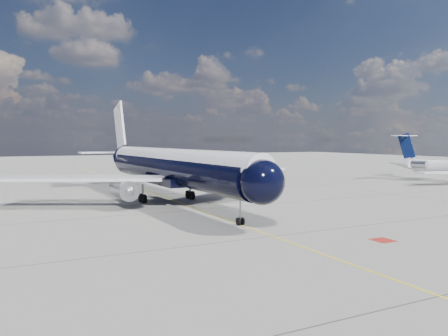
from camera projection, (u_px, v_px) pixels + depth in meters
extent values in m
plane|color=gray|center=(146.00, 191.00, 66.07)|extent=(320.00, 320.00, 0.00)
cube|color=yellow|center=(156.00, 194.00, 61.61)|extent=(0.16, 160.00, 0.01)
cube|color=maroon|center=(383.00, 240.00, 33.51)|extent=(1.60, 1.60, 0.01)
cylinder|color=black|center=(171.00, 168.00, 53.67)|extent=(5.10, 38.24, 3.81)
sphere|color=black|center=(262.00, 182.00, 36.11)|extent=(3.94, 3.94, 3.81)
cone|color=black|center=(119.00, 157.00, 74.26)|extent=(4.05, 7.15, 3.81)
cylinder|color=white|center=(171.00, 161.00, 53.61)|extent=(4.33, 40.21, 2.97)
cube|color=black|center=(264.00, 176.00, 35.90)|extent=(2.45, 1.29, 0.55)
cube|color=white|center=(81.00, 178.00, 49.98)|extent=(19.51, 12.97, 0.32)
cube|color=white|center=(239.00, 172.00, 60.10)|extent=(19.20, 13.96, 0.32)
cube|color=black|center=(171.00, 180.00, 53.76)|extent=(4.55, 10.17, 1.00)
cylinder|color=#AEAEB6|center=(124.00, 189.00, 48.91)|extent=(2.40, 4.69, 2.25)
cylinder|color=#AEAEB6|center=(225.00, 184.00, 55.18)|extent=(2.40, 4.69, 2.25)
sphere|color=gray|center=(129.00, 191.00, 47.07)|extent=(1.14, 1.14, 1.10)
sphere|color=gray|center=(234.00, 185.00, 53.33)|extent=(1.14, 1.14, 1.10)
cube|color=white|center=(123.00, 183.00, 49.04)|extent=(0.33, 3.22, 1.10)
cube|color=white|center=(225.00, 178.00, 55.30)|extent=(0.33, 3.22, 1.10)
cube|color=white|center=(120.00, 127.00, 73.49)|extent=(0.54, 6.37, 8.56)
cube|color=white|center=(119.00, 152.00, 74.21)|extent=(13.15, 3.65, 0.22)
cylinder|color=gray|center=(240.00, 211.00, 39.38)|extent=(0.19, 0.19, 2.11)
cylinder|color=black|center=(238.00, 222.00, 39.34)|extent=(0.20, 0.71, 0.70)
cylinder|color=black|center=(242.00, 221.00, 39.53)|extent=(0.20, 0.71, 0.70)
cylinder|color=gray|center=(142.00, 192.00, 53.63)|extent=(0.27, 0.27, 1.91)
cylinder|color=gray|center=(190.00, 189.00, 56.71)|extent=(0.27, 0.27, 1.91)
cylinder|color=black|center=(144.00, 199.00, 53.20)|extent=(0.49, 1.12, 1.10)
cylinder|color=black|center=(141.00, 198.00, 54.16)|extent=(0.49, 1.12, 1.10)
cylinder|color=black|center=(192.00, 195.00, 56.28)|extent=(0.49, 1.12, 1.10)
cylinder|color=black|center=(188.00, 194.00, 57.25)|extent=(0.49, 1.12, 1.10)
cone|color=white|center=(400.00, 163.00, 87.23)|extent=(3.33, 4.86, 2.39)
cube|color=white|center=(448.00, 172.00, 74.16)|extent=(11.43, 5.59, 0.19)
cylinder|color=#AEAEB6|center=(419.00, 164.00, 82.31)|extent=(1.94, 3.06, 1.33)
cylinder|color=#AEAEB6|center=(428.00, 164.00, 84.69)|extent=(1.94, 3.06, 1.33)
cube|color=white|center=(420.00, 164.00, 82.59)|extent=(1.18, 1.58, 0.16)
cube|color=white|center=(427.00, 164.00, 84.41)|extent=(1.18, 1.58, 0.16)
cube|color=#091640|center=(407.00, 146.00, 86.00)|extent=(1.05, 3.67, 5.43)
cube|color=white|center=(404.00, 136.00, 86.27)|extent=(7.30, 3.33, 0.14)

